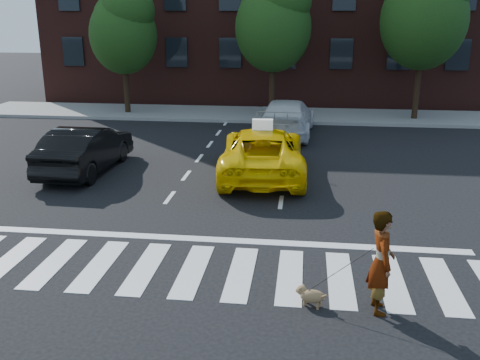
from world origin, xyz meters
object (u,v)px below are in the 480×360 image
object	(u,v)px
tree_left	(123,27)
white_suv	(287,118)
dog	(310,295)
tree_mid	(274,18)
black_sedan	(86,149)
tree_right	(425,9)
taxi	(263,152)
woman	(381,262)

from	to	relation	value
tree_left	white_suv	size ratio (longest dim) A/B	1.20
dog	tree_mid	bearing A→B (deg)	120.15
tree_mid	dog	xyz separation A→B (m)	(1.86, -18.08, -4.65)
dog	tree_left	bearing A→B (deg)	141.65
black_sedan	white_suv	world-z (taller)	white_suv
tree_mid	tree_right	world-z (taller)	tree_right
white_suv	dog	bearing A→B (deg)	97.16
taxi	dog	distance (m)	8.24
tree_left	tree_right	xyz separation A→B (m)	(14.50, -0.00, 0.82)
tree_left	taxi	size ratio (longest dim) A/B	1.16
tree_left	dog	distance (m)	20.79
taxi	woman	size ratio (longest dim) A/B	2.97
tree_mid	white_suv	xyz separation A→B (m)	(0.87, -3.98, -4.07)
woman	white_suv	bearing A→B (deg)	3.72
tree_left	dog	xyz separation A→B (m)	(9.36, -18.08, -4.24)
taxi	black_sedan	world-z (taller)	taxi
white_suv	dog	size ratio (longest dim) A/B	9.22
tree_mid	woman	bearing A→B (deg)	-80.41
tree_mid	taxi	bearing A→B (deg)	-88.10
tree_mid	woman	size ratio (longest dim) A/B	3.76
tree_right	black_sedan	bearing A→B (deg)	-140.59
white_suv	woman	size ratio (longest dim) A/B	2.86
tree_left	woman	xyz separation A→B (m)	(10.56, -18.10, -3.50)
tree_mid	woman	xyz separation A→B (m)	(3.06, -18.10, -3.91)
tree_mid	black_sedan	distance (m)	12.38
taxi	black_sedan	distance (m)	5.87
tree_left	dog	size ratio (longest dim) A/B	11.09
tree_mid	tree_right	bearing A→B (deg)	-0.00
tree_right	taxi	xyz separation A→B (m)	(-6.67, -10.00, -4.48)
tree_left	tree_mid	world-z (taller)	tree_mid
tree_mid	taxi	size ratio (longest dim) A/B	1.26
black_sedan	dog	distance (m)	10.74
tree_left	black_sedan	size ratio (longest dim) A/B	1.39
woman	tree_mid	bearing A→B (deg)	4.49
tree_mid	tree_right	xyz separation A→B (m)	(7.00, -0.00, 0.41)
tree_left	woman	world-z (taller)	tree_left
taxi	woman	xyz separation A→B (m)	(2.72, -8.10, 0.16)
taxi	tree_left	bearing A→B (deg)	-55.63
tree_left	black_sedan	bearing A→B (deg)	-79.19
black_sedan	dog	size ratio (longest dim) A/B	7.96
dog	taxi	bearing A→B (deg)	124.97
tree_mid	white_suv	size ratio (longest dim) A/B	1.31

